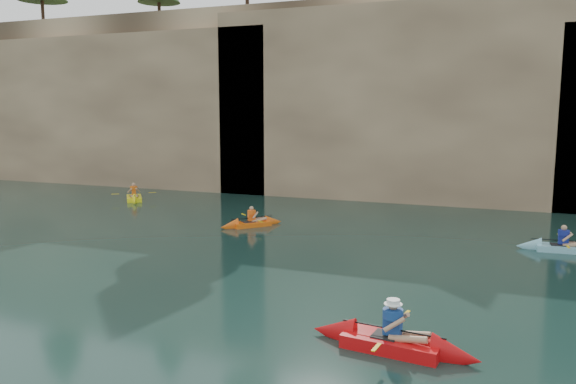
% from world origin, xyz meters
% --- Properties ---
extents(ground, '(160.00, 160.00, 0.00)m').
position_xyz_m(ground, '(0.00, 0.00, 0.00)').
color(ground, black).
rests_on(ground, ground).
extents(cliff, '(70.00, 16.00, 12.00)m').
position_xyz_m(cliff, '(0.00, 30.00, 6.00)').
color(cliff, tan).
rests_on(cliff, ground).
extents(cliff_slab_west, '(26.00, 2.40, 10.56)m').
position_xyz_m(cliff_slab_west, '(-20.00, 22.60, 5.28)').
color(cliff_slab_west, tan).
rests_on(cliff_slab_west, ground).
extents(cliff_slab_center, '(24.00, 2.40, 11.40)m').
position_xyz_m(cliff_slab_center, '(2.00, 22.60, 5.70)').
color(cliff_slab_center, tan).
rests_on(cliff_slab_center, ground).
extents(sea_cave_west, '(4.50, 1.00, 4.00)m').
position_xyz_m(sea_cave_west, '(-18.00, 21.95, 2.00)').
color(sea_cave_west, black).
rests_on(sea_cave_west, ground).
extents(sea_cave_center, '(3.50, 1.00, 3.20)m').
position_xyz_m(sea_cave_center, '(-4.00, 21.95, 1.60)').
color(sea_cave_center, black).
rests_on(sea_cave_center, ground).
extents(sea_cave_east, '(5.00, 1.00, 4.50)m').
position_xyz_m(sea_cave_east, '(10.00, 21.95, 2.25)').
color(sea_cave_east, black).
rests_on(sea_cave_east, ground).
extents(main_kayaker, '(3.88, 2.55, 1.42)m').
position_xyz_m(main_kayaker, '(4.48, 2.01, 0.19)').
color(main_kayaker, red).
rests_on(main_kayaker, ground).
extents(kayaker_orange, '(2.50, 2.71, 1.14)m').
position_xyz_m(kayaker_orange, '(-3.92, 12.86, 0.14)').
color(kayaker_orange, '#F95D0F').
rests_on(kayaker_orange, ground).
extents(kayaker_yellow, '(2.51, 2.94, 1.28)m').
position_xyz_m(kayaker_yellow, '(-13.34, 17.03, 0.16)').
color(kayaker_yellow, '#FFEF15').
rests_on(kayaker_yellow, ground).
extents(kayaker_ltblue_mid, '(3.30, 2.44, 1.24)m').
position_xyz_m(kayaker_ltblue_mid, '(8.79, 12.91, 0.15)').
color(kayaker_ltblue_mid, '#7FC2D4').
rests_on(kayaker_ltblue_mid, ground).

